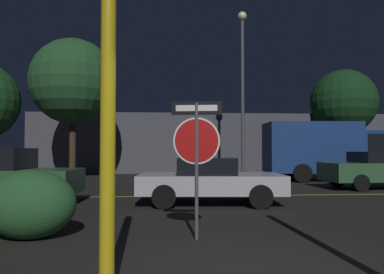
{
  "coord_description": "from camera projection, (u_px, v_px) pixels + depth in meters",
  "views": [
    {
      "loc": [
        -0.98,
        -4.36,
        1.46
      ],
      "look_at": [
        -0.3,
        4.84,
        1.78
      ],
      "focal_mm": 35.0,
      "sensor_mm": 36.0,
      "label": 1
    }
  ],
  "objects": [
    {
      "name": "passing_car_2",
      "position": [
        210.0,
        180.0,
        10.18
      ],
      "size": [
        4.07,
        2.24,
        1.25
      ],
      "rotation": [
        0.0,
        0.0,
        -1.65
      ],
      "color": "silver",
      "rests_on": "ground_plane"
    },
    {
      "name": "passing_car_3",
      "position": [
        381.0,
        170.0,
        14.13
      ],
      "size": [
        4.57,
        2.0,
        1.39
      ],
      "rotation": [
        0.0,
        0.0,
        -1.51
      ],
      "color": "#335B38",
      "rests_on": "ground_plane"
    },
    {
      "name": "tree_1",
      "position": [
        73.0,
        82.0,
        18.37
      ],
      "size": [
        4.2,
        4.2,
        6.91
      ],
      "color": "#422D1E",
      "rests_on": "ground_plane"
    },
    {
      "name": "building_backdrop",
      "position": [
        216.0,
        144.0,
        25.27
      ],
      "size": [
        23.69,
        4.12,
        3.76
      ],
      "primitive_type": "cube",
      "color": "#4C4C56",
      "rests_on": "ground_plane"
    },
    {
      "name": "yellow_pole_left",
      "position": [
        108.0,
        135.0,
        3.83
      ],
      "size": [
        0.16,
        0.16,
        3.22
      ],
      "primitive_type": "cylinder",
      "color": "yellow",
      "rests_on": "ground_plane"
    },
    {
      "name": "hedge_bush_1",
      "position": [
        30.0,
        204.0,
        6.15
      ],
      "size": [
        1.48,
        1.12,
        1.14
      ],
      "primitive_type": "ellipsoid",
      "color": "#285B2D",
      "rests_on": "ground_plane"
    },
    {
      "name": "tree_0",
      "position": [
        343.0,
        102.0,
        23.41
      ],
      "size": [
        4.05,
        4.05,
        6.48
      ],
      "color": "#422D1E",
      "rests_on": "ground_plane"
    },
    {
      "name": "stop_sign",
      "position": [
        197.0,
        142.0,
        6.12
      ],
      "size": [
        0.83,
        0.15,
        2.26
      ],
      "rotation": [
        0.0,
        0.0,
        -0.15
      ],
      "color": "#4C4C51",
      "rests_on": "ground_plane"
    },
    {
      "name": "street_lamp",
      "position": [
        243.0,
        76.0,
        17.54
      ],
      "size": [
        0.43,
        0.43,
        7.98
      ],
      "color": "#4C4C51",
      "rests_on": "ground_plane"
    },
    {
      "name": "delivery_truck",
      "position": [
        339.0,
        149.0,
        17.84
      ],
      "size": [
        6.94,
        2.73,
        2.75
      ],
      "rotation": [
        0.0,
        0.0,
        -1.63
      ],
      "color": "navy",
      "rests_on": "ground_plane"
    },
    {
      "name": "road_center_stripe",
      "position": [
        195.0,
        196.0,
        11.84
      ],
      "size": [
        36.53,
        0.12,
        0.01
      ],
      "primitive_type": "cube",
      "color": "gold",
      "rests_on": "ground_plane"
    }
  ]
}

